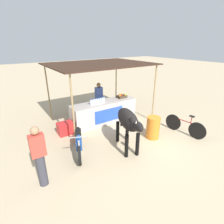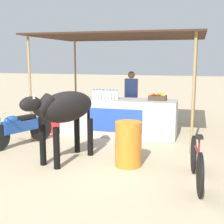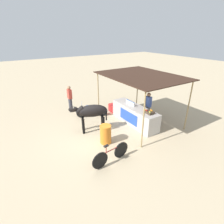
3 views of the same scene
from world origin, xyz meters
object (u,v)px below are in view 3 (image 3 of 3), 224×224
passerby_on_street (70,99)px  fruit_crate (149,112)px  vendor_behind_counter (148,107)px  cooler_box (114,108)px  stall_counter (134,115)px  water_barrel (106,134)px  cow (91,112)px  motorcycle_parked (92,110)px  bicycle_leaning (111,155)px

passerby_on_street → fruit_crate: bearing=29.1°
vendor_behind_counter → passerby_on_street: bearing=-138.3°
vendor_behind_counter → cooler_box: bearing=-157.4°
stall_counter → passerby_on_street: passerby_on_street is taller
water_barrel → fruit_crate: bearing=83.8°
fruit_crate → stall_counter: bearing=-177.3°
stall_counter → cow: 2.40m
stall_counter → cooler_box: stall_counter is taller
cow → motorcycle_parked: size_ratio=1.09×
motorcycle_parked → bicycle_leaning: size_ratio=1.02×
vendor_behind_counter → cow: bearing=-102.6°
cooler_box → bicycle_leaning: bicycle_leaning is taller
passerby_on_street → bicycle_leaning: bearing=-4.4°
fruit_crate → cow: (-1.51, -2.33, 0.00)m
cooler_box → motorcycle_parked: 1.50m
cooler_box → motorcycle_parked: (-0.09, -1.48, 0.19)m
cow → bicycle_leaning: bearing=-10.4°
cooler_box → cow: bearing=-58.1°
fruit_crate → cooler_box: (-2.87, -0.15, -0.79)m
fruit_crate → cow: bearing=-122.9°
water_barrel → motorcycle_parked: 2.79m
stall_counter → motorcycle_parked: (-1.95, -1.58, -0.05)m
stall_counter → bicycle_leaning: (2.00, -2.74, -0.13)m
cooler_box → cow: size_ratio=0.33×
vendor_behind_counter → cooler_box: size_ratio=2.75×
cooler_box → water_barrel: size_ratio=0.71×
stall_counter → cooler_box: bearing=-177.0°
fruit_crate → motorcycle_parked: (-2.96, -1.63, -0.60)m
fruit_crate → bicycle_leaning: (1.00, -2.79, -0.68)m
cooler_box → bicycle_leaning: bearing=-34.4°
water_barrel → passerby_on_street: bearing=-178.6°
cow → bicycle_leaning: cow is taller
stall_counter → vendor_behind_counter: size_ratio=1.82×
cow → motorcycle_parked: 1.72m
vendor_behind_counter → water_barrel: vendor_behind_counter is taller
fruit_crate → vendor_behind_counter: size_ratio=0.27×
water_barrel → passerby_on_street: passerby_on_street is taller
vendor_behind_counter → bicycle_leaning: (1.83, -3.50, -0.50)m
vendor_behind_counter → motorcycle_parked: 3.19m
water_barrel → cow: bearing=-178.0°
bicycle_leaning → passerby_on_street: 5.33m
bicycle_leaning → fruit_crate: bearing=109.6°
vendor_behind_counter → cow: vendor_behind_counter is taller
stall_counter → motorcycle_parked: 2.51m
cooler_box → bicycle_leaning: (3.87, -2.65, 0.11)m
fruit_crate → passerby_on_street: passerby_on_street is taller
motorcycle_parked → fruit_crate: bearing=28.8°
stall_counter → water_barrel: bearing=-71.2°
vendor_behind_counter → cooler_box: (-2.04, -0.85, -0.61)m
stall_counter → cooler_box: 1.88m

